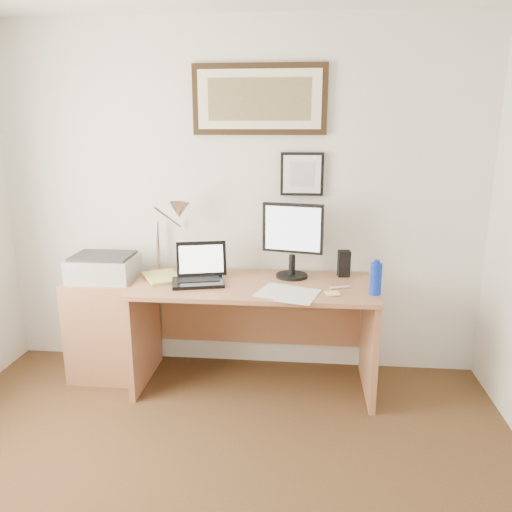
# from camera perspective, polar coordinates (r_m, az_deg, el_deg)

# --- Properties ---
(wall_back) EXTENTS (3.50, 0.02, 2.50)m
(wall_back) POSITION_cam_1_polar(r_m,az_deg,el_deg) (3.62, -1.97, 6.28)
(wall_back) COLOR white
(wall_back) RESTS_ON ground
(side_cabinet) EXTENTS (0.50, 0.40, 0.73)m
(side_cabinet) POSITION_cam_1_polar(r_m,az_deg,el_deg) (3.79, -16.58, -7.86)
(side_cabinet) COLOR #9A6140
(side_cabinet) RESTS_ON floor
(water_bottle) EXTENTS (0.07, 0.07, 0.20)m
(water_bottle) POSITION_cam_1_polar(r_m,az_deg,el_deg) (3.20, 13.54, -2.54)
(water_bottle) COLOR #0E2EB6
(water_bottle) RESTS_ON desk
(bottle_cap) EXTENTS (0.04, 0.04, 0.02)m
(bottle_cap) POSITION_cam_1_polar(r_m,az_deg,el_deg) (3.17, 13.66, -0.61)
(bottle_cap) COLOR #0E2EB6
(bottle_cap) RESTS_ON water_bottle
(speaker) EXTENTS (0.09, 0.08, 0.18)m
(speaker) POSITION_cam_1_polar(r_m,az_deg,el_deg) (3.54, 10.02, -0.85)
(speaker) COLOR black
(speaker) RESTS_ON desk
(paper_sheet_a) EXTENTS (0.29, 0.35, 0.00)m
(paper_sheet_a) POSITION_cam_1_polar(r_m,az_deg,el_deg) (3.20, 2.31, -4.04)
(paper_sheet_a) COLOR silver
(paper_sheet_a) RESTS_ON desk
(paper_sheet_b) EXTENTS (0.30, 0.37, 0.00)m
(paper_sheet_b) POSITION_cam_1_polar(r_m,az_deg,el_deg) (3.13, 4.84, -4.49)
(paper_sheet_b) COLOR silver
(paper_sheet_b) RESTS_ON desk
(sticky_pad) EXTENTS (0.10, 0.10, 0.01)m
(sticky_pad) POSITION_cam_1_polar(r_m,az_deg,el_deg) (3.17, 8.72, -4.25)
(sticky_pad) COLOR #FFE578
(sticky_pad) RESTS_ON desk
(marker_pen) EXTENTS (0.14, 0.06, 0.02)m
(marker_pen) POSITION_cam_1_polar(r_m,az_deg,el_deg) (3.29, 9.59, -3.56)
(marker_pen) COLOR white
(marker_pen) RESTS_ON desk
(book) EXTENTS (0.35, 0.38, 0.02)m
(book) POSITION_cam_1_polar(r_m,az_deg,el_deg) (3.49, -12.42, -2.61)
(book) COLOR #D8D765
(book) RESTS_ON desk
(desk) EXTENTS (1.60, 0.70, 0.75)m
(desk) POSITION_cam_1_polar(r_m,az_deg,el_deg) (3.51, -0.04, -6.38)
(desk) COLOR #9A6140
(desk) RESTS_ON floor
(laptop) EXTENTS (0.39, 0.37, 0.26)m
(laptop) POSITION_cam_1_polar(r_m,az_deg,el_deg) (3.39, -6.50, -2.03)
(laptop) COLOR black
(laptop) RESTS_ON desk
(lcd_monitor) EXTENTS (0.42, 0.22, 0.52)m
(lcd_monitor) POSITION_cam_1_polar(r_m,az_deg,el_deg) (3.42, 4.20, 2.20)
(lcd_monitor) COLOR black
(lcd_monitor) RESTS_ON desk
(printer) EXTENTS (0.44, 0.34, 0.18)m
(printer) POSITION_cam_1_polar(r_m,az_deg,el_deg) (3.65, -17.02, -1.23)
(printer) COLOR #A7A7AA
(printer) RESTS_ON side_cabinet
(desk_lamp) EXTENTS (0.29, 0.27, 0.53)m
(desk_lamp) POSITION_cam_1_polar(r_m,az_deg,el_deg) (3.52, -8.99, 4.86)
(desk_lamp) COLOR silver
(desk_lamp) RESTS_ON desk
(picture_large) EXTENTS (0.92, 0.04, 0.47)m
(picture_large) POSITION_cam_1_polar(r_m,az_deg,el_deg) (3.54, 0.39, 17.47)
(picture_large) COLOR black
(picture_large) RESTS_ON wall_back
(picture_small) EXTENTS (0.30, 0.03, 0.30)m
(picture_small) POSITION_cam_1_polar(r_m,az_deg,el_deg) (3.54, 5.28, 9.30)
(picture_small) COLOR black
(picture_small) RESTS_ON wall_back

